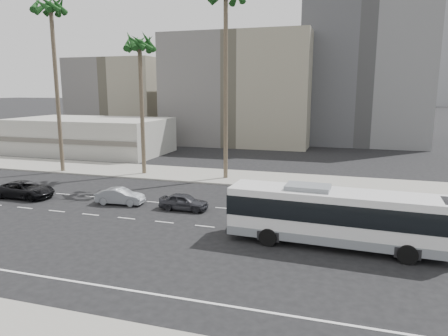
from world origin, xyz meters
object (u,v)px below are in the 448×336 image
at_px(car_b, 120,196).
at_px(palm_mid, 140,47).
at_px(car_a, 184,202).
at_px(city_bus, 334,215).
at_px(car_c, 25,190).
at_px(palm_far, 51,11).

xyz_separation_m(car_b, palm_mid, (-3.74, 11.14, 12.75)).
bearing_deg(car_a, car_b, 89.40).
bearing_deg(car_a, palm_mid, 39.06).
relative_size(car_a, car_b, 0.97).
bearing_deg(car_a, city_bus, -111.27).
bearing_deg(car_c, palm_far, 21.51).
distance_m(car_c, palm_mid, 18.05).
height_order(city_bus, car_b, city_bus).
xyz_separation_m(city_bus, car_b, (-16.88, 4.21, -1.24)).
height_order(car_a, palm_far, palm_far).
relative_size(car_a, car_c, 0.74).
bearing_deg(palm_mid, car_c, -113.53).
xyz_separation_m(car_b, car_c, (-8.87, -0.64, 0.07)).
relative_size(car_b, palm_mid, 0.26).
bearing_deg(city_bus, car_b, 168.73).
height_order(car_a, car_c, car_c).
bearing_deg(car_b, palm_far, 47.94).
distance_m(city_bus, palm_far, 36.45).
distance_m(car_b, palm_far, 23.26).
relative_size(city_bus, palm_far, 0.66).
xyz_separation_m(palm_mid, palm_far, (-9.40, -1.47, 3.82)).
distance_m(car_a, car_b, 5.55).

